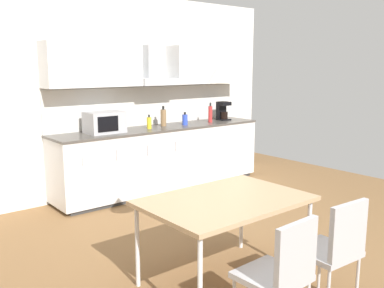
{
  "coord_description": "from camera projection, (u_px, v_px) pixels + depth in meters",
  "views": [
    {
      "loc": [
        -2.46,
        -2.58,
        1.79
      ],
      "look_at": [
        0.28,
        0.79,
        1.0
      ],
      "focal_mm": 40.0,
      "sensor_mm": 36.0,
      "label": 1
    }
  ],
  "objects": [
    {
      "name": "kitchen_counter",
      "position": [
        162.0,
        158.0,
        6.28
      ],
      "size": [
        3.28,
        0.67,
        0.93
      ],
      "color": "#333333",
      "rests_on": "ground_plane"
    },
    {
      "name": "pendant_lamp",
      "position": [
        227.0,
        68.0,
        3.3
      ],
      "size": [
        0.32,
        0.32,
        0.22
      ],
      "primitive_type": "cone",
      "color": "silver"
    },
    {
      "name": "ground_plane",
      "position": [
        223.0,
        271.0,
        3.82
      ],
      "size": [
        8.29,
        8.35,
        0.02
      ],
      "primitive_type": "cube",
      "color": "brown"
    },
    {
      "name": "upper_wall_cabinets",
      "position": [
        155.0,
        66.0,
        6.16
      ],
      "size": [
        3.26,
        0.4,
        0.58
      ],
      "color": "silver"
    },
    {
      "name": "bottle_red",
      "position": [
        210.0,
        114.0,
        6.7
      ],
      "size": [
        0.06,
        0.06,
        0.3
      ],
      "color": "red",
      "rests_on": "kitchen_counter"
    },
    {
      "name": "dining_table",
      "position": [
        225.0,
        204.0,
        3.49
      ],
      "size": [
        1.33,
        0.91,
        0.73
      ],
      "color": "tan",
      "rests_on": "ground_plane"
    },
    {
      "name": "microwave",
      "position": [
        105.0,
        122.0,
        5.61
      ],
      "size": [
        0.48,
        0.35,
        0.28
      ],
      "color": "#ADADB2",
      "rests_on": "kitchen_counter"
    },
    {
      "name": "wall_back",
      "position": [
        80.0,
        96.0,
        5.73
      ],
      "size": [
        6.63,
        0.1,
        2.79
      ],
      "primitive_type": "cube",
      "color": "silver",
      "rests_on": "ground_plane"
    },
    {
      "name": "chair_near_left",
      "position": [
        282.0,
        269.0,
        2.7
      ],
      "size": [
        0.41,
        0.41,
        0.87
      ],
      "color": "#B2B2B7",
      "rests_on": "ground_plane"
    },
    {
      "name": "backsplash_tile",
      "position": [
        150.0,
        106.0,
        6.39
      ],
      "size": [
        3.26,
        0.02,
        0.56
      ],
      "primitive_type": "cube",
      "color": "silver",
      "rests_on": "kitchen_counter"
    },
    {
      "name": "chair_near_right",
      "position": [
        335.0,
        245.0,
        3.06
      ],
      "size": [
        0.43,
        0.43,
        0.87
      ],
      "color": "#B2B2B7",
      "rests_on": "ground_plane"
    },
    {
      "name": "bottle_yellow",
      "position": [
        149.0,
        123.0,
        5.99
      ],
      "size": [
        0.07,
        0.07,
        0.2
      ],
      "color": "yellow",
      "rests_on": "kitchen_counter"
    },
    {
      "name": "coffee_maker",
      "position": [
        223.0,
        111.0,
        6.96
      ],
      "size": [
        0.18,
        0.19,
        0.3
      ],
      "color": "black",
      "rests_on": "kitchen_counter"
    },
    {
      "name": "bottle_blue",
      "position": [
        185.0,
        120.0,
        6.38
      ],
      "size": [
        0.08,
        0.08,
        0.19
      ],
      "color": "blue",
      "rests_on": "kitchen_counter"
    },
    {
      "name": "bottle_brown",
      "position": [
        163.0,
        117.0,
        6.25
      ],
      "size": [
        0.08,
        0.08,
        0.3
      ],
      "color": "brown",
      "rests_on": "kitchen_counter"
    }
  ]
}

